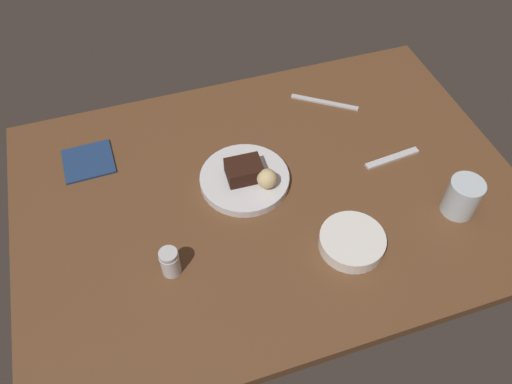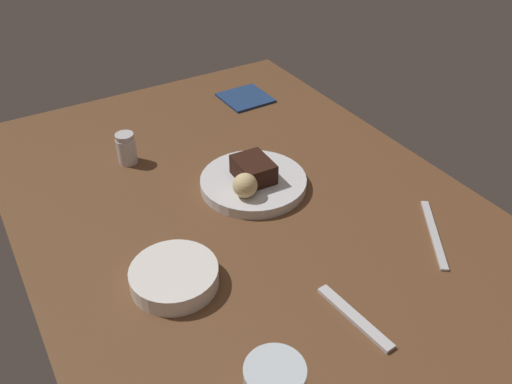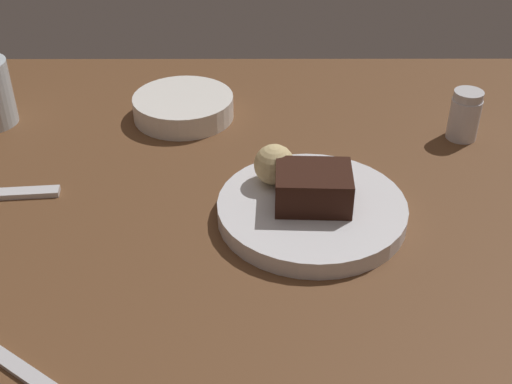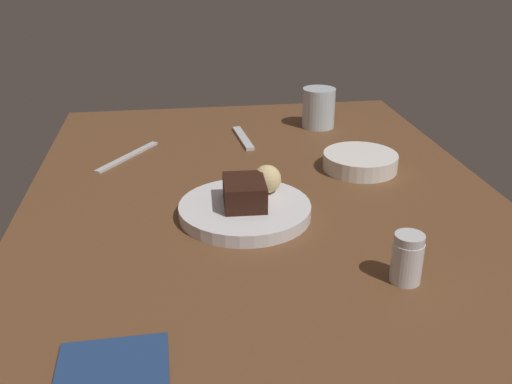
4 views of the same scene
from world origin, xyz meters
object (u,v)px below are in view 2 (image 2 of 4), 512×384
object	(u,v)px
salt_shaker	(126,148)
dessert_spoon	(355,317)
dessert_plate	(253,182)
folded_napkin	(245,98)
side_bowl	(174,276)
bread_roll	(246,185)
chocolate_cake_slice	(253,169)
butter_knife	(434,234)

from	to	relation	value
salt_shaker	dessert_spoon	xyz separation A→B (cm)	(59.81, 14.62, -3.09)
dessert_plate	dessert_spoon	distance (cm)	37.99
folded_napkin	side_bowl	bearing A→B (deg)	-39.65
bread_roll	dessert_plate	bearing A→B (deg)	135.65
side_bowl	folded_napkin	size ratio (longest dim) A/B	1.19
chocolate_cake_slice	side_bowl	xyz separation A→B (cm)	(16.91, -24.96, -2.59)
butter_knife	folded_napkin	world-z (taller)	folded_napkin
bread_roll	salt_shaker	xyz separation A→B (cm)	(-26.30, -14.65, -1.10)
dessert_plate	butter_knife	bearing A→B (deg)	34.76
dessert_plate	side_bowl	xyz separation A→B (cm)	(16.88, -24.92, 0.58)
bread_roll	dessert_spoon	xyz separation A→B (cm)	(33.51, -0.03, -4.19)
salt_shaker	side_bowl	distance (cm)	39.46
bread_roll	butter_knife	xyz separation A→B (cm)	(25.56, 24.83, -4.29)
bread_roll	folded_napkin	world-z (taller)	bread_roll
side_bowl	dessert_spoon	world-z (taller)	side_bowl
side_bowl	dessert_spoon	bearing A→B (deg)	44.83
salt_shaker	folded_napkin	xyz separation A→B (cm)	(-13.40, 37.25, -3.14)
salt_shaker	side_bowl	xyz separation A→B (cm)	(38.94, -6.13, -1.80)
side_bowl	folded_napkin	world-z (taller)	side_bowl
dessert_plate	bread_roll	xyz separation A→B (cm)	(4.24, -4.15, 3.48)
butter_knife	folded_napkin	xyz separation A→B (cm)	(-65.27, -2.22, 0.05)
folded_napkin	bread_roll	bearing A→B (deg)	-29.66
dessert_spoon	salt_shaker	bearing A→B (deg)	-171.56
chocolate_cake_slice	bread_roll	bearing A→B (deg)	-44.44
dessert_plate	dessert_spoon	world-z (taller)	dessert_plate
dessert_plate	folded_napkin	size ratio (longest dim) A/B	1.78
chocolate_cake_slice	salt_shaker	bearing A→B (deg)	-139.48
salt_shaker	butter_knife	distance (cm)	65.26
dessert_plate	bread_roll	world-z (taller)	bread_roll
butter_knife	dessert_spoon	bearing A→B (deg)	-37.37
butter_knife	folded_napkin	distance (cm)	65.31
bread_roll	butter_knife	bearing A→B (deg)	44.17
chocolate_cake_slice	salt_shaker	xyz separation A→B (cm)	(-22.03, -18.83, -0.79)
dessert_spoon	butter_knife	world-z (taller)	dessert_spoon
dessert_plate	salt_shaker	world-z (taller)	salt_shaker
chocolate_cake_slice	side_bowl	world-z (taller)	chocolate_cake_slice
dessert_plate	salt_shaker	distance (cm)	29.08
chocolate_cake_slice	bread_roll	distance (cm)	5.98
salt_shaker	butter_knife	bearing A→B (deg)	37.28
side_bowl	folded_napkin	bearing A→B (deg)	140.35
chocolate_cake_slice	bread_roll	world-z (taller)	bread_roll
folded_napkin	dessert_spoon	bearing A→B (deg)	-17.18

